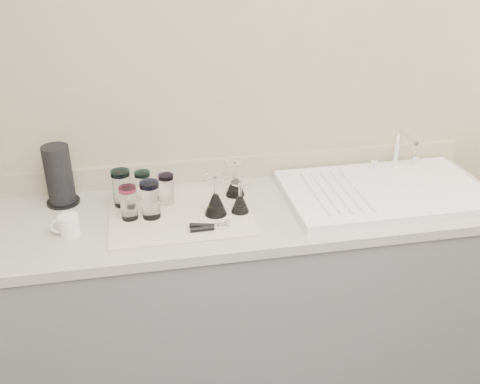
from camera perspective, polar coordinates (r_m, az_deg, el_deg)
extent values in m
cube|color=tan|center=(2.28, 0.07, 9.72)|extent=(3.50, 0.04, 2.50)
cube|color=slate|center=(2.41, 1.45, -11.48)|extent=(2.00, 0.60, 0.86)
cube|color=gray|center=(2.16, 1.59, -2.08)|extent=(2.06, 0.62, 0.04)
cube|color=white|center=(2.31, 15.05, 0.07)|extent=(0.82, 0.50, 0.03)
cylinder|color=silver|center=(2.49, 16.37, 4.61)|extent=(0.02, 0.02, 0.18)
cylinder|color=silver|center=(2.40, 17.44, 5.64)|extent=(0.02, 0.16, 0.02)
cylinder|color=silver|center=(2.47, 14.09, 2.99)|extent=(0.03, 0.03, 0.04)
cylinder|color=silver|center=(2.56, 18.17, 3.27)|extent=(0.03, 0.03, 0.04)
cube|color=silver|center=(2.10, -6.32, -2.42)|extent=(0.55, 0.42, 0.01)
cylinder|color=white|center=(2.17, -12.49, 0.20)|extent=(0.07, 0.07, 0.13)
cylinder|color=teal|center=(2.14, -12.68, 1.98)|extent=(0.07, 0.07, 0.02)
cylinder|color=white|center=(2.19, -10.28, 0.41)|extent=(0.06, 0.06, 0.11)
cylinder|color=#31B9A8|center=(2.16, -10.42, 1.91)|extent=(0.06, 0.06, 0.02)
cylinder|color=white|center=(2.16, -7.84, 0.14)|extent=(0.06, 0.06, 0.11)
cylinder|color=purple|center=(2.13, -7.94, 1.63)|extent=(0.06, 0.06, 0.02)
cylinder|color=white|center=(2.07, -11.77, -1.34)|extent=(0.06, 0.06, 0.12)
cylinder|color=#CE2F69|center=(2.04, -11.94, 0.30)|extent=(0.07, 0.07, 0.02)
cylinder|color=white|center=(2.06, -9.51, -1.05)|extent=(0.07, 0.07, 0.13)
cylinder|color=blue|center=(2.03, -9.67, 0.79)|extent=(0.07, 0.07, 0.02)
cone|color=white|center=(2.21, -0.53, 0.60)|extent=(0.08, 0.08, 0.08)
cylinder|color=white|center=(2.18, -0.54, 2.24)|extent=(0.01, 0.01, 0.06)
cylinder|color=white|center=(2.16, -0.54, 3.09)|extent=(0.08, 0.08, 0.01)
cone|color=white|center=(2.06, -2.61, -1.31)|extent=(0.09, 0.09, 0.08)
cylinder|color=white|center=(2.03, -2.66, 0.57)|extent=(0.01, 0.01, 0.07)
cylinder|color=white|center=(2.01, -2.68, 1.54)|extent=(0.09, 0.09, 0.01)
cone|color=white|center=(2.08, 0.01, -1.23)|extent=(0.07, 0.07, 0.07)
cylinder|color=white|center=(2.05, 0.01, 0.29)|extent=(0.01, 0.01, 0.06)
cylinder|color=white|center=(2.04, 0.01, 1.08)|extent=(0.07, 0.07, 0.01)
cube|color=silver|center=(1.98, -1.94, -3.69)|extent=(0.06, 0.04, 0.02)
cylinder|color=black|center=(1.97, -3.70, -3.91)|extent=(0.11, 0.02, 0.02)
cylinder|color=black|center=(1.99, -3.78, -3.61)|extent=(0.11, 0.05, 0.02)
cylinder|color=white|center=(2.04, -17.75, -3.40)|extent=(0.08, 0.08, 0.08)
torus|color=white|center=(2.05, -18.82, -3.49)|extent=(0.06, 0.01, 0.06)
cylinder|color=black|center=(2.29, -18.31, -0.99)|extent=(0.13, 0.13, 0.01)
cylinder|color=black|center=(2.24, -18.76, 1.82)|extent=(0.11, 0.11, 0.24)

